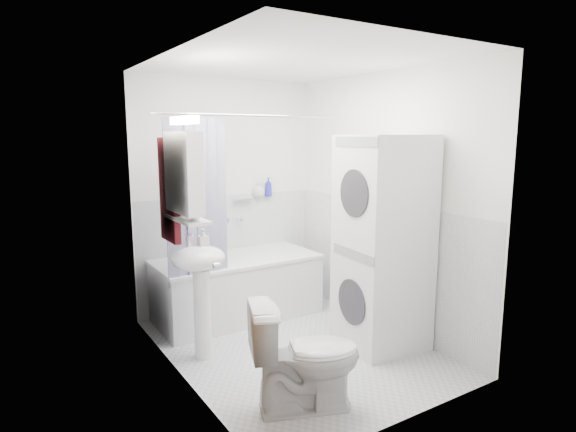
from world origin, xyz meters
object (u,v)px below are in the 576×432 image
sink (200,276)px  washer_dryer (382,243)px  bathtub (237,284)px  toilet (305,357)px

sink → washer_dryer: 1.56m
bathtub → washer_dryer: 1.59m
washer_dryer → toilet: washer_dryer is taller
bathtub → toilet: bearing=-101.7°
bathtub → toilet: (-0.36, -1.75, 0.03)m
bathtub → washer_dryer: washer_dryer is taller
washer_dryer → toilet: (-1.13, -0.49, -0.55)m
bathtub → sink: bearing=-134.3°
toilet → washer_dryer: bearing=-45.2°
washer_dryer → bathtub: bearing=127.0°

